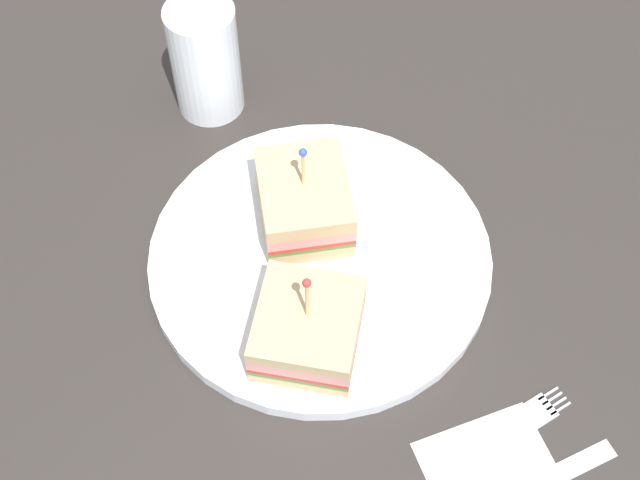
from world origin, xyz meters
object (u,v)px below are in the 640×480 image
Objects in this scene: drink_glass at (206,63)px; fork at (518,424)px; sandwich_half_back at (308,328)px; sandwich_half_front at (304,201)px; napkin at (493,474)px; plate at (320,257)px; knife at (549,478)px.

drink_glass reaches higher than fork.
sandwich_half_back is at bearing -133.10° from drink_glass.
sandwich_half_front is 25.39cm from fork.
drink_glass is 43.14cm from fork.
napkin is (-22.86, -38.39, -5.32)cm from drink_glass.
drink_glass reaches higher than sandwich_half_front.
plate is 2.48× the size of sandwich_half_front.
drink_glass is at bearing 64.73° from fork.
drink_glass is 1.06× the size of fork.
fork is at bearing 49.15° from knife.
fork and knife have the same top height.
sandwich_half_front reaches higher than napkin.
sandwich_half_back reaches higher than napkin.
knife is (-9.46, -24.04, -0.51)cm from plate.
plate is at bearing 72.60° from fork.
napkin is 4.14cm from knife.
sandwich_half_front is at bearing 68.83° from fork.
knife is (1.54, -3.84, 0.10)cm from napkin.
sandwich_half_front reaches higher than fork.
plate is 3.06× the size of napkin.
napkin is (-11.01, -20.19, -0.61)cm from plate.
fork is (-18.28, -38.73, -5.22)cm from drink_glass.
sandwich_half_front is (2.64, 2.88, 3.23)cm from plate.
sandwich_half_front is 1.23× the size of napkin.
fork reaches higher than napkin.
sandwich_half_front is 17.93cm from drink_glass.
sandwich_half_back is 0.90× the size of drink_glass.
sandwich_half_front is 1.07× the size of knife.
plate reaches higher than napkin.
plate is 9.06cm from sandwich_half_back.
sandwich_half_back is 0.96× the size of fork.
drink_glass reaches higher than napkin.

